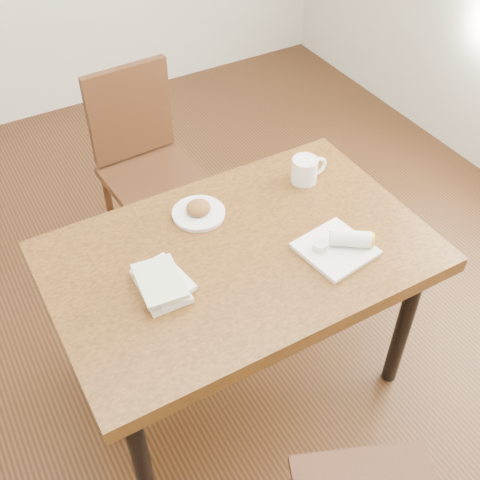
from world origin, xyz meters
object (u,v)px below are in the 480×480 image
plate_burrito (340,246)px  book_stack (162,283)px  chair_far (145,156)px  coffee_mug (306,169)px  plate_scone (199,211)px  table (240,267)px

plate_burrito → book_stack: bearing=166.8°
chair_far → book_stack: size_ratio=4.26×
plate_burrito → coffee_mug: bearing=73.1°
plate_scone → plate_burrito: (0.34, -0.40, 0.00)m
plate_scone → book_stack: size_ratio=0.87×
chair_far → plate_burrito: bearing=-76.4°
chair_far → plate_scone: size_ratio=4.91×
chair_far → coffee_mug: (0.39, -0.73, 0.25)m
chair_far → plate_burrito: 1.17m
plate_scone → coffee_mug: bearing=-2.4°
plate_scone → plate_burrito: bearing=-50.2°
plate_burrito → book_stack: plate_burrito is taller
plate_scone → coffee_mug: coffee_mug is taller
coffee_mug → book_stack: 0.76m
plate_scone → plate_burrito: size_ratio=0.76×
coffee_mug → chair_far: bearing=117.9°
coffee_mug → plate_burrito: 0.40m
table → coffee_mug: (0.41, 0.22, 0.13)m
coffee_mug → book_stack: size_ratio=0.66×
chair_far → plate_scone: (-0.07, -0.71, 0.22)m
table → chair_far: (0.03, 0.95, -0.12)m
chair_far → coffee_mug: 0.87m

